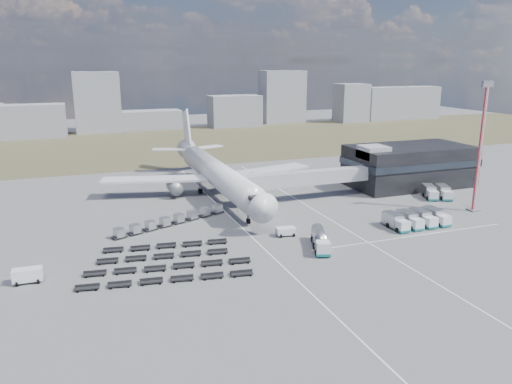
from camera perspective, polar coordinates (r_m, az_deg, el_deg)
name	(u,v)px	position (r m, az deg, el deg)	size (l,w,h in m)	color
ground	(265,239)	(88.49, 1.08, -5.35)	(420.00, 420.00, 0.00)	#565659
grass_strip	(159,144)	(192.20, -11.00, 5.40)	(420.00, 90.00, 0.01)	#47402A
lane_markings	(308,227)	(94.83, 5.94, -4.03)	(47.12, 110.00, 0.01)	silver
terminal	(409,165)	(130.40, 17.03, 2.99)	(30.40, 16.40, 11.00)	black
jet_bridge	(299,179)	(111.10, 4.90, 1.52)	(30.30, 3.80, 7.05)	#939399
airliner	(215,172)	(116.58, -4.71, 2.27)	(51.59, 64.53, 17.62)	silver
skyline	(134,111)	(230.40, -13.78, 8.99)	(315.60, 24.54, 25.88)	gray
fuel_tanker	(320,240)	(84.26, 7.37, -5.45)	(5.34, 9.40, 2.96)	silver
pushback_tug	(286,232)	(89.82, 3.43, -4.54)	(3.43, 1.93, 1.53)	silver
utility_van	(28,276)	(78.29, -24.65, -8.69)	(3.96, 1.79, 2.14)	silver
catering_truck	(232,181)	(124.08, -2.72, 1.32)	(4.19, 7.22, 3.11)	silver
service_trucks_near	(416,219)	(99.46, 17.85, -2.95)	(11.48, 6.36, 2.55)	silver
service_trucks_far	(437,192)	(120.96, 19.98, -0.01)	(7.47, 8.05, 2.60)	silver
uld_row	(172,220)	(96.63, -9.58, -3.18)	(23.34, 10.82, 1.66)	black
baggage_dollies	(165,262)	(78.94, -10.39, -7.86)	(26.53, 18.25, 0.78)	black
floodlight_mast	(480,148)	(111.28, 24.25, 4.64)	(2.50, 2.06, 26.62)	red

